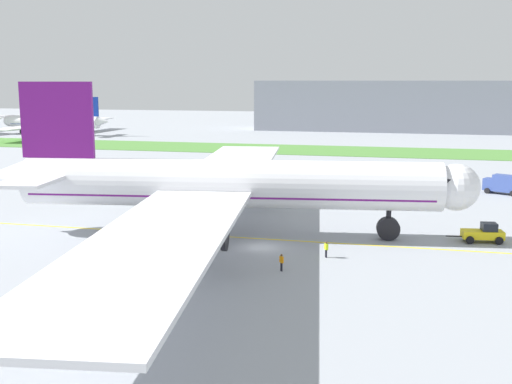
{
  "coord_description": "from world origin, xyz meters",
  "views": [
    {
      "loc": [
        15.31,
        -65.64,
        18.12
      ],
      "look_at": [
        -3.51,
        12.45,
        3.9
      ],
      "focal_mm": 44.38,
      "sensor_mm": 36.0,
      "label": 1
    }
  ],
  "objects_px": {
    "airliner_foreground": "(221,185)",
    "ground_crew_wingwalker_starboard": "(281,261)",
    "service_truck_fuel_bowser": "(207,178)",
    "ground_crew_wingwalker_port": "(170,217)",
    "ground_crew_marshaller_front": "(326,248)",
    "service_truck_catering_van": "(504,184)",
    "parked_airliner_far_centre": "(56,122)",
    "service_truck_baggage_loader": "(404,181)",
    "pushback_tug": "(484,233)"
  },
  "relations": [
    {
      "from": "ground_crew_wingwalker_starboard",
      "to": "airliner_foreground",
      "type": "bearing_deg",
      "value": 128.25
    },
    {
      "from": "ground_crew_marshaller_front",
      "to": "ground_crew_wingwalker_starboard",
      "type": "distance_m",
      "value": 6.78
    },
    {
      "from": "service_truck_fuel_bowser",
      "to": "service_truck_catering_van",
      "type": "relative_size",
      "value": 0.98
    },
    {
      "from": "pushback_tug",
      "to": "ground_crew_wingwalker_port",
      "type": "relative_size",
      "value": 4.1
    },
    {
      "from": "service_truck_catering_van",
      "to": "parked_airliner_far_centre",
      "type": "relative_size",
      "value": 0.1
    },
    {
      "from": "ground_crew_wingwalker_port",
      "to": "ground_crew_marshaller_front",
      "type": "bearing_deg",
      "value": -26.92
    },
    {
      "from": "ground_crew_marshaller_front",
      "to": "ground_crew_wingwalker_starboard",
      "type": "bearing_deg",
      "value": -121.79
    },
    {
      "from": "ground_crew_wingwalker_starboard",
      "to": "service_truck_catering_van",
      "type": "xyz_separation_m",
      "value": [
        26.68,
        49.36,
        0.64
      ]
    },
    {
      "from": "pushback_tug",
      "to": "service_truck_baggage_loader",
      "type": "bearing_deg",
      "value": 105.05
    },
    {
      "from": "service_truck_baggage_loader",
      "to": "airliner_foreground",
      "type": "bearing_deg",
      "value": -118.49
    },
    {
      "from": "service_truck_baggage_loader",
      "to": "ground_crew_wingwalker_starboard",
      "type": "bearing_deg",
      "value": -102.38
    },
    {
      "from": "ground_crew_wingwalker_port",
      "to": "service_truck_fuel_bowser",
      "type": "height_order",
      "value": "service_truck_fuel_bowser"
    },
    {
      "from": "airliner_foreground",
      "to": "service_truck_baggage_loader",
      "type": "height_order",
      "value": "airliner_foreground"
    },
    {
      "from": "ground_crew_wingwalker_port",
      "to": "service_truck_baggage_loader",
      "type": "xyz_separation_m",
      "value": [
        28.92,
        33.5,
        0.45
      ]
    },
    {
      "from": "service_truck_fuel_bowser",
      "to": "service_truck_catering_van",
      "type": "height_order",
      "value": "service_truck_catering_van"
    },
    {
      "from": "ground_crew_marshaller_front",
      "to": "parked_airliner_far_centre",
      "type": "xyz_separation_m",
      "value": [
        -107.2,
        127.44,
        3.29
      ]
    },
    {
      "from": "pushback_tug",
      "to": "ground_crew_wingwalker_starboard",
      "type": "height_order",
      "value": "pushback_tug"
    },
    {
      "from": "pushback_tug",
      "to": "parked_airliner_far_centre",
      "type": "bearing_deg",
      "value": 136.63
    },
    {
      "from": "service_truck_baggage_loader",
      "to": "parked_airliner_far_centre",
      "type": "relative_size",
      "value": 0.09
    },
    {
      "from": "pushback_tug",
      "to": "ground_crew_wingwalker_port",
      "type": "distance_m",
      "value": 38.04
    },
    {
      "from": "airliner_foreground",
      "to": "ground_crew_marshaller_front",
      "type": "relative_size",
      "value": 54.84
    },
    {
      "from": "airliner_foreground",
      "to": "service_truck_baggage_loader",
      "type": "xyz_separation_m",
      "value": [
        20.62,
        37.99,
        -4.71
      ]
    },
    {
      "from": "ground_crew_marshaller_front",
      "to": "service_truck_fuel_bowser",
      "type": "height_order",
      "value": "service_truck_fuel_bowser"
    },
    {
      "from": "ground_crew_marshaller_front",
      "to": "airliner_foreground",
      "type": "bearing_deg",
      "value": 154.01
    },
    {
      "from": "pushback_tug",
      "to": "ground_crew_wingwalker_port",
      "type": "height_order",
      "value": "pushback_tug"
    },
    {
      "from": "ground_crew_marshaller_front",
      "to": "parked_airliner_far_centre",
      "type": "bearing_deg",
      "value": 130.07
    },
    {
      "from": "ground_crew_wingwalker_starboard",
      "to": "parked_airliner_far_centre",
      "type": "height_order",
      "value": "parked_airliner_far_centre"
    },
    {
      "from": "ground_crew_wingwalker_starboard",
      "to": "parked_airliner_far_centre",
      "type": "xyz_separation_m",
      "value": [
        -103.63,
        133.2,
        3.29
      ]
    },
    {
      "from": "ground_crew_marshaller_front",
      "to": "service_truck_baggage_loader",
      "type": "distance_m",
      "value": 45.03
    },
    {
      "from": "service_truck_fuel_bowser",
      "to": "ground_crew_wingwalker_port",
      "type": "bearing_deg",
      "value": -81.75
    },
    {
      "from": "service_truck_baggage_loader",
      "to": "service_truck_fuel_bowser",
      "type": "bearing_deg",
      "value": -171.27
    },
    {
      "from": "ground_crew_wingwalker_port",
      "to": "service_truck_baggage_loader",
      "type": "distance_m",
      "value": 44.26
    },
    {
      "from": "airliner_foreground",
      "to": "service_truck_fuel_bowser",
      "type": "xyz_separation_m",
      "value": [
        -12.42,
        32.91,
        -4.58
      ]
    },
    {
      "from": "service_truck_fuel_bowser",
      "to": "service_truck_catering_van",
      "type": "distance_m",
      "value": 48.9
    },
    {
      "from": "ground_crew_wingwalker_port",
      "to": "ground_crew_marshaller_front",
      "type": "height_order",
      "value": "ground_crew_marshaller_front"
    },
    {
      "from": "service_truck_catering_van",
      "to": "parked_airliner_far_centre",
      "type": "height_order",
      "value": "parked_airliner_far_centre"
    },
    {
      "from": "parked_airliner_far_centre",
      "to": "service_truck_catering_van",
      "type": "bearing_deg",
      "value": -32.76
    },
    {
      "from": "service_truck_catering_van",
      "to": "parked_airliner_far_centre",
      "type": "distance_m",
      "value": 154.98
    },
    {
      "from": "pushback_tug",
      "to": "service_truck_catering_van",
      "type": "bearing_deg",
      "value": 78.78
    },
    {
      "from": "airliner_foreground",
      "to": "ground_crew_wingwalker_port",
      "type": "distance_m",
      "value": 10.75
    },
    {
      "from": "ground_crew_wingwalker_port",
      "to": "service_truck_baggage_loader",
      "type": "bearing_deg",
      "value": 49.19
    },
    {
      "from": "ground_crew_wingwalker_starboard",
      "to": "service_truck_baggage_loader",
      "type": "xyz_separation_m",
      "value": [
        11.02,
        50.17,
        0.36
      ]
    },
    {
      "from": "airliner_foreground",
      "to": "pushback_tug",
      "type": "distance_m",
      "value": 30.44
    },
    {
      "from": "ground_crew_wingwalker_port",
      "to": "service_truck_fuel_bowser",
      "type": "distance_m",
      "value": 28.73
    },
    {
      "from": "service_truck_catering_van",
      "to": "ground_crew_marshaller_front",
      "type": "bearing_deg",
      "value": -117.93
    },
    {
      "from": "airliner_foreground",
      "to": "service_truck_catering_van",
      "type": "bearing_deg",
      "value": 45.69
    },
    {
      "from": "service_truck_fuel_bowser",
      "to": "service_truck_catering_van",
      "type": "xyz_separation_m",
      "value": [
        48.71,
        4.26,
        0.15
      ]
    },
    {
      "from": "airliner_foreground",
      "to": "ground_crew_wingwalker_starboard",
      "type": "relative_size",
      "value": 54.75
    },
    {
      "from": "service_truck_catering_van",
      "to": "pushback_tug",
      "type": "bearing_deg",
      "value": -101.22
    },
    {
      "from": "airliner_foreground",
      "to": "service_truck_catering_van",
      "type": "distance_m",
      "value": 52.14
    }
  ]
}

